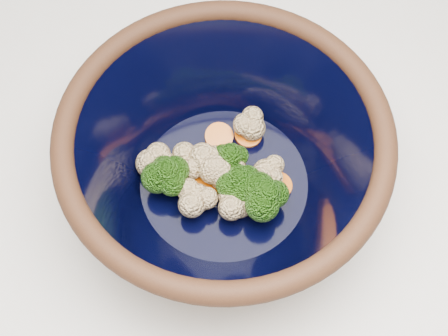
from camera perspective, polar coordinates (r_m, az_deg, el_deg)
ground at (r=1.52m, az=0.12°, el=-14.61°), size 3.00×3.00×0.00m
counter at (r=1.09m, az=0.17°, el=-9.44°), size 1.20×1.20×0.90m
mixing_bowl at (r=0.58m, az=-0.00°, el=0.57°), size 0.30×0.30×0.13m
vegetable_pile at (r=0.60m, az=-0.18°, el=-0.63°), size 0.14×0.12×0.05m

